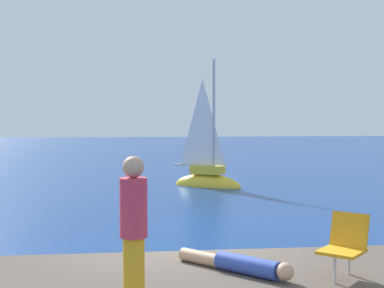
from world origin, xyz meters
TOP-DOWN VIEW (x-y plane):
  - ground_plane at (0.00, 0.00)m, footprint 160.00×160.00m
  - boulder_seaward at (0.18, -0.01)m, footprint 1.45×1.30m
  - sailboat_near at (2.50, 13.23)m, footprint 3.04×2.65m
  - person_sunbather at (0.42, -1.80)m, footprint 1.29×1.39m
  - person_standing at (-0.98, -3.12)m, footprint 0.28×0.28m
  - beach_chair at (1.69, -2.17)m, footprint 0.76×0.76m

SIDE VIEW (x-z plane):
  - ground_plane at x=0.00m, z-range 0.00..0.00m
  - boulder_seaward at x=0.18m, z-range -0.37..0.37m
  - sailboat_near at x=2.50m, z-range -2.57..3.19m
  - person_sunbather at x=0.42m, z-range 0.75..1.00m
  - beach_chair at x=1.69m, z-range 0.80..1.60m
  - person_standing at x=-0.98m, z-range 0.82..2.44m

